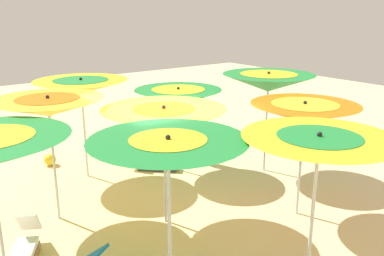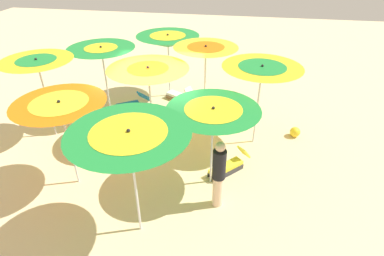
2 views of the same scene
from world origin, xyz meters
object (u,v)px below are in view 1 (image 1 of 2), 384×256
beach_umbrella_8 (81,86)px  beach_umbrella_5 (178,97)px  beach_umbrella_3 (168,152)px  beach_ball (50,160)px  beach_umbrella_2 (268,82)px  beach_umbrella_0 (318,149)px  lounger_2 (155,163)px  beach_umbrella_1 (304,113)px  beach_umbrella_7 (48,107)px  lounger_1 (23,249)px  beach_umbrella_4 (164,120)px  beachgoer_0 (196,129)px

beach_umbrella_8 → beach_umbrella_5: bearing=62.0°
beach_umbrella_3 → beach_ball: 6.57m
beach_ball → beach_umbrella_5: bearing=47.0°
beach_umbrella_2 → beach_umbrella_0: bearing=-39.7°
lounger_2 → beach_umbrella_1: bearing=-30.3°
beach_umbrella_7 → beach_umbrella_8: bearing=141.7°
beach_umbrella_2 → lounger_1: beach_umbrella_2 is taller
beach_umbrella_0 → beach_umbrella_1: beach_umbrella_0 is taller
beach_umbrella_4 → beachgoer_0: (-2.26, 2.50, -1.14)m
beach_umbrella_1 → beach_umbrella_5: size_ratio=1.08×
beach_umbrella_5 → beach_ball: (-2.36, -2.53, -1.78)m
beachgoer_0 → beach_umbrella_0: bearing=-122.8°
beach_umbrella_2 → beach_umbrella_3: 5.32m
lounger_2 → beach_ball: size_ratio=3.51×
beach_umbrella_2 → beach_umbrella_7: bearing=-97.6°
lounger_2 → beach_umbrella_3: bearing=-75.3°
lounger_1 → beach_umbrella_2: bearing=122.5°
beach_umbrella_7 → beach_umbrella_3: bearing=8.4°
beach_umbrella_0 → beach_umbrella_7: (-4.48, -1.99, -0.01)m
beach_umbrella_1 → beach_umbrella_4: (-1.34, -2.32, -0.05)m
beach_umbrella_0 → beach_umbrella_1: (-1.76, 1.96, -0.17)m
beach_umbrella_0 → beach_umbrella_7: 4.90m
beach_umbrella_4 → beach_ball: 4.83m
beach_umbrella_2 → beach_umbrella_3: beach_umbrella_2 is taller
beach_umbrella_4 → beach_umbrella_5: bearing=139.1°
beach_umbrella_4 → beach_ball: (-4.37, -0.79, -1.91)m
beach_umbrella_3 → beach_umbrella_8: 5.02m
beach_umbrella_5 → beachgoer_0: (-0.25, 0.76, -1.01)m
beach_umbrella_0 → beach_umbrella_5: (-5.11, 1.38, -0.35)m
beachgoer_0 → beach_umbrella_3: bearing=-142.5°
beach_umbrella_1 → beach_umbrella_5: bearing=-170.2°
beach_umbrella_1 → beach_umbrella_8: size_ratio=0.95×
beach_umbrella_7 → beach_umbrella_2: bearing=82.4°
lounger_1 → beachgoer_0: beachgoer_0 is taller
lounger_1 → lounger_2: size_ratio=1.09×
beach_umbrella_3 → beach_umbrella_5: size_ratio=1.12×
beach_umbrella_2 → beach_umbrella_1: bearing=-30.2°
beach_umbrella_2 → lounger_1: (0.38, -6.11, -2.09)m
beach_umbrella_7 → beachgoer_0: beach_umbrella_7 is taller
lounger_1 → beach_umbrella_0: bearing=69.9°
beach_umbrella_0 → beach_umbrella_4: bearing=-173.4°
beach_umbrella_3 → beach_ball: (-6.23, 0.36, -2.06)m
lounger_1 → beach_ball: (-4.05, 1.82, -0.05)m
beach_umbrella_0 → beach_umbrella_5: beach_umbrella_0 is taller
beach_umbrella_0 → beach_umbrella_5: size_ratio=1.15×
beach_umbrella_8 → lounger_2: beach_umbrella_8 is taller
beach_umbrella_8 → beach_ball: bearing=-158.6°
beach_umbrella_1 → beach_ball: (-5.71, -3.11, -1.96)m
lounger_1 → beach_umbrella_5: bearing=140.2°
beach_umbrella_2 → lounger_2: (-1.73, -2.24, -2.10)m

